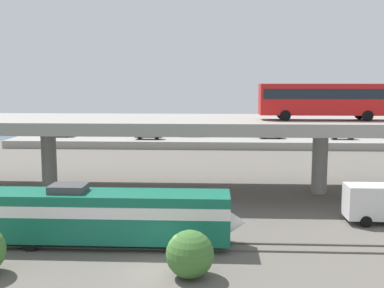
{
  "coord_description": "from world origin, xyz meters",
  "views": [
    {
      "loc": [
        3.29,
        -26.43,
        11.06
      ],
      "look_at": [
        0.67,
        25.81,
        4.07
      ],
      "focal_mm": 44.1,
      "sensor_mm": 36.0,
      "label": 1
    }
  ],
  "objects": [
    {
      "name": "parked_car_1",
      "position": [
        -8.05,
        52.46,
        2.03
      ],
      "size": [
        4.69,
        1.85,
        1.5
      ],
      "color": "#515459",
      "rests_on": "pier_parking_lot"
    },
    {
      "name": "parked_car_0",
      "position": [
        -24.04,
        55.08,
        2.03
      ],
      "size": [
        4.11,
        1.93,
        1.5
      ],
      "color": "#B7B7BC",
      "rests_on": "pier_parking_lot"
    },
    {
      "name": "transit_bus_on_overpass",
      "position": [
        13.42,
        18.38,
        9.49
      ],
      "size": [
        12.0,
        2.68,
        3.4
      ],
      "color": "red",
      "rests_on": "highway_overpass"
    },
    {
      "name": "parked_car_4",
      "position": [
        24.85,
        54.1,
        2.03
      ],
      "size": [
        4.33,
        1.88,
        1.5
      ],
      "rotation": [
        0.0,
        0.0,
        3.14
      ],
      "color": "silver",
      "rests_on": "pier_parking_lot"
    },
    {
      "name": "rail_strip_far",
      "position": [
        0.0,
        4.71,
        0.06
      ],
      "size": [
        110.0,
        0.12,
        0.12
      ],
      "primitive_type": "cube",
      "color": "#59544C",
      "rests_on": "ground_plane"
    },
    {
      "name": "train_locomotive",
      "position": [
        -2.99,
        4.0,
        2.19
      ],
      "size": [
        17.25,
        3.04,
        4.18
      ],
      "color": "#14664C",
      "rests_on": "ground_plane"
    },
    {
      "name": "harbor_water",
      "position": [
        0.0,
        78.0,
        0.0
      ],
      "size": [
        140.0,
        36.0,
        0.01
      ],
      "primitive_type": "cube",
      "color": "#385B7A",
      "rests_on": "ground_plane"
    },
    {
      "name": "parked_car_3",
      "position": [
        -6.76,
        57.17,
        2.03
      ],
      "size": [
        4.18,
        1.82,
        1.5
      ],
      "color": "#B7B7BC",
      "rests_on": "pier_parking_lot"
    },
    {
      "name": "pier_parking_lot",
      "position": [
        0.0,
        55.0,
        0.63
      ],
      "size": [
        64.07,
        11.76,
        1.26
      ],
      "primitive_type": "cube",
      "color": "gray",
      "rests_on": "ground_plane"
    },
    {
      "name": "parked_car_5",
      "position": [
        -1.06,
        56.78,
        2.03
      ],
      "size": [
        4.24,
        1.86,
        1.5
      ],
      "color": "maroon",
      "rests_on": "pier_parking_lot"
    },
    {
      "name": "highway_overpass",
      "position": [
        0.0,
        20.0,
        6.71
      ],
      "size": [
        96.0,
        12.7,
        7.43
      ],
      "color": "gray",
      "rests_on": "ground_plane"
    },
    {
      "name": "shrub_right",
      "position": [
        1.89,
        -0.95,
        1.37
      ],
      "size": [
        2.74,
        2.74,
        2.74
      ],
      "primitive_type": "sphere",
      "color": "#3D6E30",
      "rests_on": "ground_plane"
    },
    {
      "name": "rail_strip_near",
      "position": [
        0.0,
        3.29,
        0.06
      ],
      "size": [
        110.0,
        0.12,
        0.12
      ],
      "primitive_type": "cube",
      "color": "#59544C",
      "rests_on": "ground_plane"
    },
    {
      "name": "parked_car_2",
      "position": [
        12.82,
        54.82,
        2.03
      ],
      "size": [
        4.15,
        1.98,
        1.5
      ],
      "color": "navy",
      "rests_on": "pier_parking_lot"
    },
    {
      "name": "ground_plane",
      "position": [
        0.0,
        0.0,
        0.0
      ],
      "size": [
        260.0,
        260.0,
        0.0
      ],
      "primitive_type": "plane",
      "color": "#605B54"
    }
  ]
}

